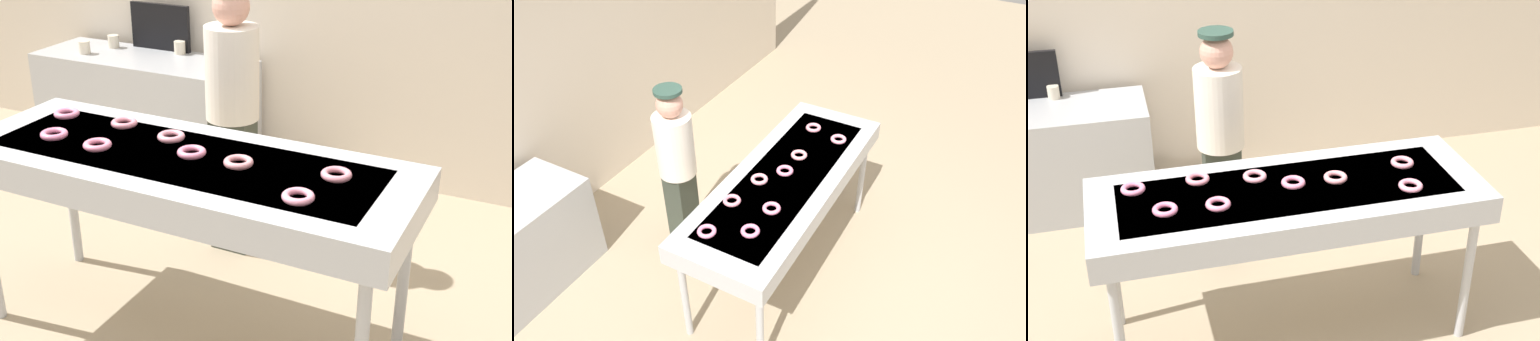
{
  "view_description": "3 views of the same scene",
  "coord_description": "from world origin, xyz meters",
  "views": [
    {
      "loc": [
        1.57,
        -2.41,
        2.23
      ],
      "look_at": [
        0.25,
        0.25,
        0.88
      ],
      "focal_mm": 47.77,
      "sensor_mm": 36.0,
      "label": 1
    },
    {
      "loc": [
        -2.92,
        -1.44,
        3.54
      ],
      "look_at": [
        0.18,
        0.24,
        0.85
      ],
      "focal_mm": 37.02,
      "sensor_mm": 36.0,
      "label": 2
    },
    {
      "loc": [
        -0.89,
        -3.26,
        2.96
      ],
      "look_at": [
        0.06,
        0.33,
        0.93
      ],
      "focal_mm": 49.81,
      "sensor_mm": 36.0,
      "label": 3
    }
  ],
  "objects": [
    {
      "name": "paper_cup_2",
      "position": [
        -1.3,
        2.04,
        0.9
      ],
      "size": [
        0.09,
        0.09,
        0.1
      ],
      "primitive_type": "cylinder",
      "color": "beige",
      "rests_on": "prep_counter"
    },
    {
      "name": "fryer_conveyor",
      "position": [
        0.0,
        0.0,
        0.92
      ],
      "size": [
        2.19,
        0.8,
        1.0
      ],
      "color": "#B7BABF",
      "rests_on": "ground"
    },
    {
      "name": "strawberry_donut_1",
      "position": [
        -0.47,
        0.2,
        1.02
      ],
      "size": [
        0.15,
        0.15,
        0.03
      ],
      "primitive_type": "torus",
      "rotation": [
        0.0,
        0.0,
        1.7
      ],
      "color": "pink",
      "rests_on": "fryer_conveyor"
    },
    {
      "name": "strawberry_donut_5",
      "position": [
        -0.41,
        -0.09,
        1.02
      ],
      "size": [
        0.19,
        0.19,
        0.03
      ],
      "primitive_type": "torus",
      "rotation": [
        0.0,
        0.0,
        0.6
      ],
      "color": "pink",
      "rests_on": "fryer_conveyor"
    },
    {
      "name": "ground_plane",
      "position": [
        0.0,
        0.0,
        0.0
      ],
      "size": [
        16.0,
        16.0,
        0.0
      ],
      "primitive_type": "plane",
      "color": "tan"
    },
    {
      "name": "worker_baker",
      "position": [
        -0.22,
        0.9,
        0.91
      ],
      "size": [
        0.31,
        0.31,
        1.64
      ],
      "rotation": [
        0.0,
        0.0,
        3.41
      ],
      "color": "#363D33",
      "rests_on": "ground"
    },
    {
      "name": "strawberry_donut_2",
      "position": [
        0.65,
        -0.17,
        1.02
      ],
      "size": [
        0.19,
        0.19,
        0.03
      ],
      "primitive_type": "torus",
      "rotation": [
        0.0,
        0.0,
        2.31
      ],
      "color": "pink",
      "rests_on": "fryer_conveyor"
    },
    {
      "name": "strawberry_donut_4",
      "position": [
        -0.16,
        0.15,
        1.02
      ],
      "size": [
        0.18,
        0.18,
        0.03
      ],
      "primitive_type": "torus",
      "rotation": [
        0.0,
        0.0,
        2.73
      ],
      "color": "pink",
      "rests_on": "fryer_conveyor"
    },
    {
      "name": "strawberry_donut_0",
      "position": [
        0.71,
        0.09,
        1.02
      ],
      "size": [
        0.18,
        0.18,
        0.03
      ],
      "primitive_type": "torus",
      "rotation": [
        0.0,
        0.0,
        0.44
      ],
      "color": "pink",
      "rests_on": "fryer_conveyor"
    },
    {
      "name": "strawberry_donut_7",
      "position": [
        0.04,
        0.03,
        1.02
      ],
      "size": [
        0.16,
        0.16,
        0.03
      ],
      "primitive_type": "torus",
      "rotation": [
        0.0,
        0.0,
        1.32
      ],
      "color": "pink",
      "rests_on": "fryer_conveyor"
    },
    {
      "name": "strawberry_donut_8",
      "position": [
        0.28,
        0.02,
        1.02
      ],
      "size": [
        0.19,
        0.19,
        0.03
      ],
      "primitive_type": "torus",
      "rotation": [
        0.0,
        0.0,
        0.79
      ],
      "color": "pink",
      "rests_on": "fryer_conveyor"
    },
    {
      "name": "prep_counter",
      "position": [
        -1.5,
        1.82,
        0.42
      ],
      "size": [
        1.75,
        0.63,
        0.85
      ],
      "primitive_type": "cube",
      "color": "#B7BABF",
      "rests_on": "ground"
    },
    {
      "name": "strawberry_donut_6",
      "position": [
        -0.68,
        -0.08,
        1.02
      ],
      "size": [
        0.19,
        0.19,
        0.03
      ],
      "primitive_type": "torus",
      "rotation": [
        0.0,
        0.0,
        0.85
      ],
      "color": "pink",
      "rests_on": "fryer_conveyor"
    },
    {
      "name": "strawberry_donut_3",
      "position": [
        -0.83,
        0.18,
        1.02
      ],
      "size": [
        0.17,
        0.17,
        0.03
      ],
      "primitive_type": "torus",
      "rotation": [
        0.0,
        0.0,
        2.77
      ],
      "color": "pink",
      "rests_on": "fryer_conveyor"
    }
  ]
}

